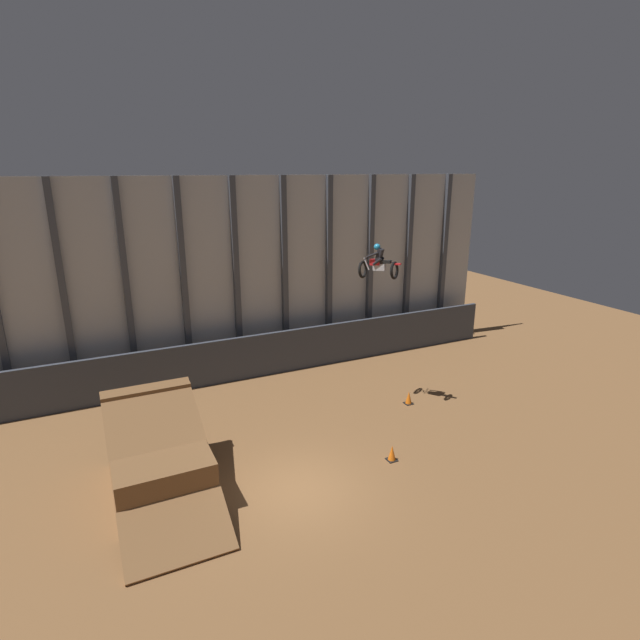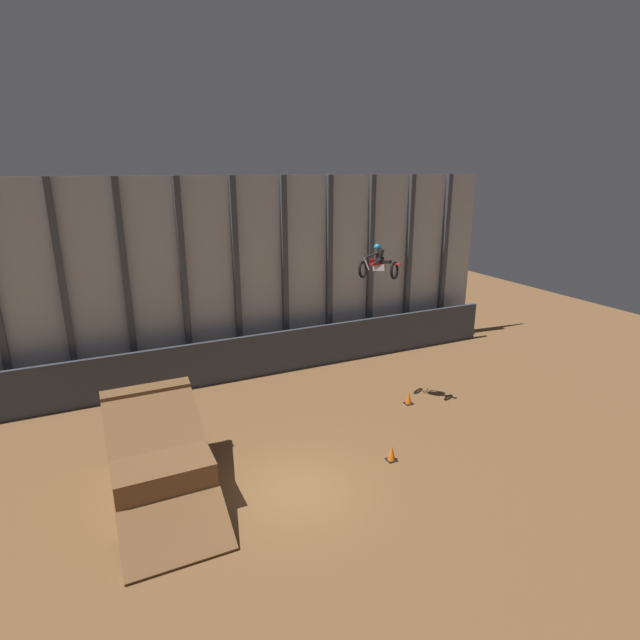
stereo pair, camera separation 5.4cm
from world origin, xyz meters
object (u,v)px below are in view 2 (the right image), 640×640
Objects in this scene: dirt_ramp at (158,458)px; hay_bale_trackside at (161,438)px; traffic_cone_near_ramp at (409,398)px; rider_bike_solo at (378,264)px; traffic_cone_arena_edge at (392,453)px.

hay_bale_trackside is at bearing 80.99° from dirt_ramp.
rider_bike_solo is at bearing 156.10° from traffic_cone_near_ramp.
dirt_ramp is 10.97m from traffic_cone_near_ramp.
traffic_cone_near_ramp is 10.51m from hay_bale_trackside.
rider_bike_solo is 7.46m from traffic_cone_arena_edge.
dirt_ramp is 2.67m from hay_bale_trackside.
hay_bale_trackside is (-10.45, 1.15, -0.00)m from traffic_cone_near_ramp.
traffic_cone_arena_edge is at bearing -147.56° from rider_bike_solo.
traffic_cone_arena_edge is at bearing -132.44° from traffic_cone_near_ramp.
hay_bale_trackside is at bearing 147.72° from traffic_cone_arena_edge.
dirt_ramp is at bearing -172.68° from traffic_cone_near_ramp.
traffic_cone_near_ramp is at bearing 7.32° from dirt_ramp.
hay_bale_trackside is (0.40, 2.54, -0.71)m from dirt_ramp.
traffic_cone_near_ramp reaches higher than hay_bale_trackside.
rider_bike_solo reaches higher than traffic_cone_near_ramp.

